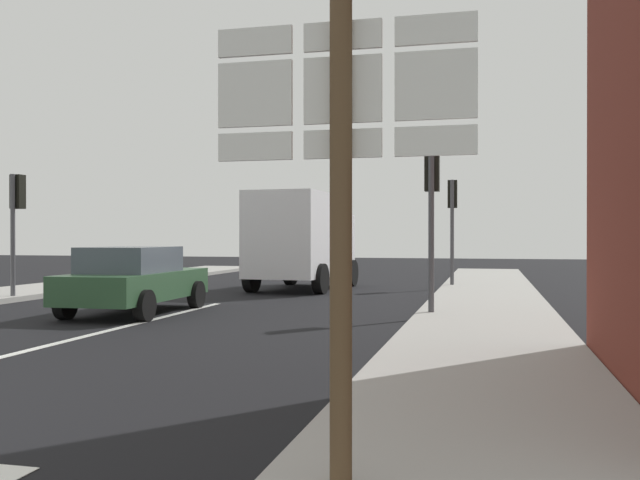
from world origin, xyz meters
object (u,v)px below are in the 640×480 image
route_sign_post (342,187)px  traffic_light_far_right (452,208)px  traffic_light_near_left (17,207)px  traffic_light_near_right (432,192)px  delivery_truck (302,238)px  sedan_far (134,279)px

route_sign_post → traffic_light_far_right: 18.68m
traffic_light_near_left → traffic_light_near_right: 11.04m
delivery_truck → traffic_light_near_left: traffic_light_near_left is taller
route_sign_post → traffic_light_far_right: bearing=90.8°
traffic_light_near_left → traffic_light_near_right: size_ratio=0.94×
delivery_truck → sedan_far: bearing=-103.2°
sedan_far → traffic_light_near_left: (-4.54, 2.05, 1.70)m
delivery_truck → traffic_light_far_right: (4.65, 1.54, 0.96)m
traffic_light_far_right → traffic_light_near_right: (0.00, -8.34, 0.01)m
delivery_truck → route_sign_post: bearing=-74.0°
route_sign_post → traffic_light_far_right: size_ratio=0.91×
sedan_far → traffic_light_far_right: 11.27m
sedan_far → delivery_truck: delivery_truck is taller
traffic_light_near_left → delivery_truck: bearing=41.0°
delivery_truck → traffic_light_near_right: bearing=-55.7°
sedan_far → route_sign_post: route_sign_post is taller
sedan_far → traffic_light_near_left: size_ratio=1.28×
sedan_far → delivery_truck: (1.77, 7.54, 0.89)m
delivery_truck → route_sign_post: size_ratio=1.61×
sedan_far → route_sign_post: 11.75m
traffic_light_near_right → sedan_far: bearing=-173.4°
sedan_far → traffic_light_far_right: bearing=54.7°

